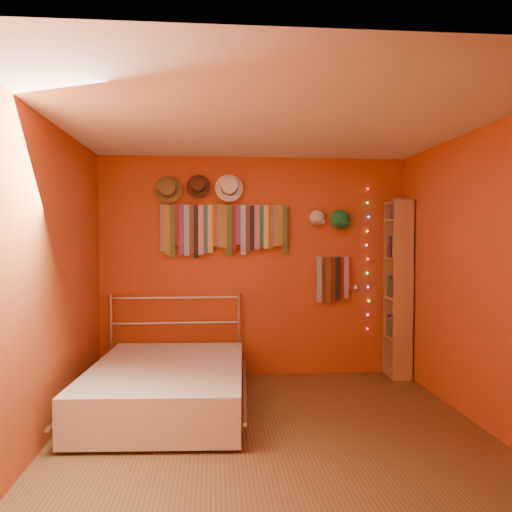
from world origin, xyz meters
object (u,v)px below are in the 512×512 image
object	(u,v)px
tie_rack	(223,227)
bed	(167,385)
bookshelf	(402,288)
reading_lamp	(355,288)

from	to	relation	value
tie_rack	bed	size ratio (longest dim) A/B	0.71
bed	bookshelf	bearing A→B (deg)	22.53
bed	tie_rack	bearing A→B (deg)	66.29
reading_lamp	bookshelf	bearing A→B (deg)	3.46
tie_rack	reading_lamp	distance (m)	1.62
reading_lamp	bookshelf	xyz separation A→B (m)	(0.55, 0.03, -0.01)
reading_lamp	bookshelf	distance (m)	0.55
tie_rack	reading_lamp	bearing A→B (deg)	-7.31
reading_lamp	bed	size ratio (longest dim) A/B	0.16
reading_lamp	bed	distance (m)	2.32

